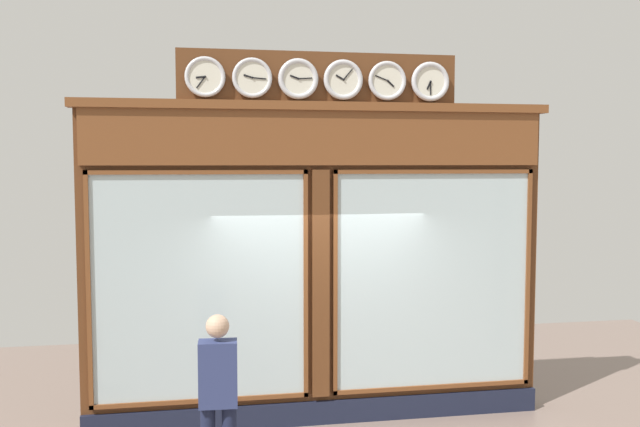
# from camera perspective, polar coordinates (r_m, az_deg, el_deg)

# --- Properties ---
(shop_facade) EXTENTS (5.56, 0.42, 4.37)m
(shop_facade) POSITION_cam_1_polar(r_m,az_deg,el_deg) (8.09, -0.15, -3.81)
(shop_facade) COLOR #5B3319
(shop_facade) RESTS_ON ground_plane
(pedestrian) EXTENTS (0.37, 0.24, 1.69)m
(pedestrian) POSITION_cam_1_polar(r_m,az_deg,el_deg) (6.67, -8.53, -14.76)
(pedestrian) COLOR #191E38
(pedestrian) RESTS_ON ground_plane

